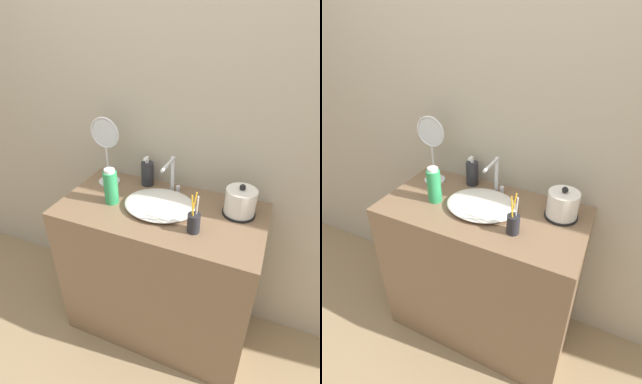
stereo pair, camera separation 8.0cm
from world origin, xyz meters
The scene contains 10 objects.
ground_plane centered at (0.00, 0.00, 0.00)m, with size 12.00×12.00×0.00m, color #997F5B.
wall_back centered at (0.00, 0.57, 1.30)m, with size 6.00×0.04×2.60m.
vanity_counter centered at (0.00, 0.28, 0.45)m, with size 1.08×0.55×0.91m.
sink_basin centered at (-0.01, 0.28, 0.93)m, with size 0.38×0.32×0.04m.
faucet centered at (0.00, 0.44, 1.03)m, with size 0.06×0.17×0.21m.
electric_kettle centered at (0.38, 0.38, 0.97)m, with size 0.17×0.17×0.17m.
toothbrush_cup centered at (0.21, 0.16, 0.96)m, with size 0.06×0.06×0.20m.
lotion_bottle centered at (-0.17, 0.48, 0.98)m, with size 0.07×0.07×0.18m.
shampoo_bottle centered at (-0.26, 0.23, 1.00)m, with size 0.07×0.07×0.20m.
vanity_mirror centered at (-0.39, 0.42, 1.14)m, with size 0.18×0.13×0.40m.
Camera 1 is at (0.50, -0.92, 1.79)m, focal length 28.00 mm.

